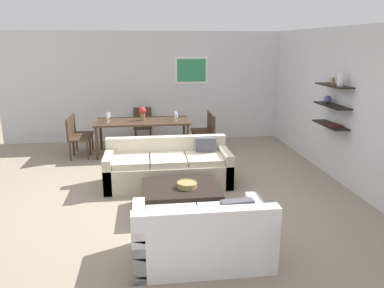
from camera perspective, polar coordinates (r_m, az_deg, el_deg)
The scene contains 19 objects.
ground_plane at distance 6.38m, azimuth -3.01°, elevation -7.09°, with size 18.00×18.00×0.00m, color gray.
back_wall_unit at distance 9.51m, azimuth -2.90°, elevation 8.76°, with size 8.40×0.09×2.70m.
right_wall_shelf_unit at distance 7.42m, azimuth 20.60°, elevation 5.96°, with size 0.34×8.20×2.70m.
sofa_beige at distance 6.59m, azimuth -3.62°, elevation -3.66°, with size 2.16×0.90×0.78m.
loveseat_white at distance 4.37m, azimuth 1.54°, elevation -13.89°, with size 1.54×0.90×0.78m.
coffee_table at distance 5.59m, azimuth -1.73°, elevation -8.28°, with size 1.13×0.92×0.38m.
decorative_bowl at distance 5.46m, azimuth -0.77°, elevation -6.21°, with size 0.30×0.30×0.08m.
dining_table at distance 8.39m, azimuth -7.57°, elevation 3.14°, with size 2.06×0.91×0.75m.
dining_chair_right_near at distance 8.34m, azimuth 2.40°, elevation 1.92°, with size 0.44×0.44×0.88m.
dining_chair_right_far at distance 8.74m, azimuth 1.95°, elevation 2.54°, with size 0.44×0.44×0.88m.
dining_chair_head at distance 9.27m, azimuth -7.53°, elevation 3.16°, with size 0.44×0.44×0.88m.
dining_chair_left_near at distance 8.36m, azimuth -17.42°, elevation 1.27°, with size 0.44×0.44×0.88m.
dining_chair_left_far at distance 8.76m, azimuth -16.98°, elevation 1.91°, with size 0.44×0.44×0.88m.
wine_glass_head at distance 8.74m, azimuth -7.61°, elevation 4.91°, with size 0.06×0.06×0.18m.
wine_glass_left_far at distance 8.50m, azimuth -12.64°, elevation 4.38°, with size 0.08×0.08×0.18m.
wine_glass_right_far at distance 8.49m, azimuth -2.57°, elevation 4.66°, with size 0.06×0.06×0.17m.
wine_glass_left_near at distance 8.28m, azimuth -12.78°, elevation 4.13°, with size 0.08×0.08×0.19m.
wine_glass_right_near at distance 8.27m, azimuth -2.44°, elevation 4.39°, with size 0.08×0.08×0.17m.
centerpiece_vase at distance 8.38m, azimuth -7.57°, elevation 4.79°, with size 0.16×0.16×0.30m.
Camera 1 is at (-0.41, -5.89, 2.42)m, focal length 34.91 mm.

